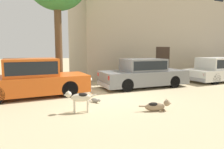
{
  "coord_description": "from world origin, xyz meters",
  "views": [
    {
      "loc": [
        -2.89,
        -7.36,
        1.9
      ],
      "look_at": [
        0.29,
        0.2,
        0.9
      ],
      "focal_mm": 32.4,
      "sensor_mm": 36.0,
      "label": 1
    }
  ],
  "objects_px": {
    "parked_sedan_nearest": "(32,78)",
    "stray_dog_spotted": "(79,97)",
    "parked_sedan_second": "(143,73)",
    "parked_sedan_third": "(218,69)",
    "stray_cat": "(96,100)",
    "stray_dog_tan": "(157,106)"
  },
  "relations": [
    {
      "from": "parked_sedan_second",
      "to": "stray_dog_tan",
      "type": "relative_size",
      "value": 4.47
    },
    {
      "from": "parked_sedan_second",
      "to": "stray_cat",
      "type": "height_order",
      "value": "parked_sedan_second"
    },
    {
      "from": "parked_sedan_second",
      "to": "parked_sedan_third",
      "type": "height_order",
      "value": "parked_sedan_second"
    },
    {
      "from": "parked_sedan_third",
      "to": "stray_cat",
      "type": "distance_m",
      "value": 8.72
    },
    {
      "from": "parked_sedan_second",
      "to": "stray_cat",
      "type": "distance_m",
      "value": 3.87
    },
    {
      "from": "stray_cat",
      "to": "stray_dog_tan",
      "type": "bearing_deg",
      "value": 11.41
    },
    {
      "from": "parked_sedan_third",
      "to": "stray_dog_spotted",
      "type": "xyz_separation_m",
      "value": [
        -9.31,
        -2.81,
        -0.26
      ]
    },
    {
      "from": "parked_sedan_second",
      "to": "stray_dog_spotted",
      "type": "distance_m",
      "value": 5.01
    },
    {
      "from": "parked_sedan_nearest",
      "to": "parked_sedan_third",
      "type": "xyz_separation_m",
      "value": [
        10.56,
        -0.05,
        -0.04
      ]
    },
    {
      "from": "stray_dog_tan",
      "to": "parked_sedan_nearest",
      "type": "bearing_deg",
      "value": 150.48
    },
    {
      "from": "parked_sedan_nearest",
      "to": "parked_sedan_third",
      "type": "bearing_deg",
      "value": -2.83
    },
    {
      "from": "parked_sedan_nearest",
      "to": "stray_dog_spotted",
      "type": "xyz_separation_m",
      "value": [
        1.25,
        -2.86,
        -0.3
      ]
    },
    {
      "from": "parked_sedan_nearest",
      "to": "stray_dog_spotted",
      "type": "height_order",
      "value": "parked_sedan_nearest"
    },
    {
      "from": "stray_dog_spotted",
      "to": "stray_dog_tan",
      "type": "relative_size",
      "value": 0.97
    },
    {
      "from": "parked_sedan_nearest",
      "to": "parked_sedan_second",
      "type": "xyz_separation_m",
      "value": [
        5.32,
        0.06,
        -0.04
      ]
    },
    {
      "from": "parked_sedan_nearest",
      "to": "parked_sedan_third",
      "type": "height_order",
      "value": "parked_sedan_nearest"
    },
    {
      "from": "parked_sedan_third",
      "to": "stray_dog_spotted",
      "type": "distance_m",
      "value": 9.73
    },
    {
      "from": "parked_sedan_second",
      "to": "stray_dog_spotted",
      "type": "bearing_deg",
      "value": -143.56
    },
    {
      "from": "parked_sedan_nearest",
      "to": "stray_dog_tan",
      "type": "distance_m",
      "value": 5.13
    },
    {
      "from": "parked_sedan_nearest",
      "to": "parked_sedan_third",
      "type": "relative_size",
      "value": 1.04
    },
    {
      "from": "parked_sedan_nearest",
      "to": "stray_dog_tan",
      "type": "bearing_deg",
      "value": -48.93
    },
    {
      "from": "parked_sedan_second",
      "to": "parked_sedan_third",
      "type": "distance_m",
      "value": 5.24
    }
  ]
}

